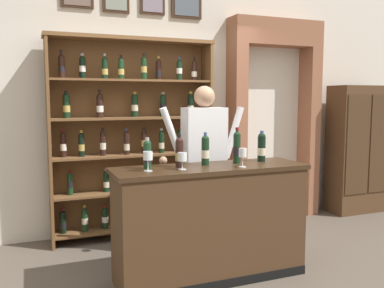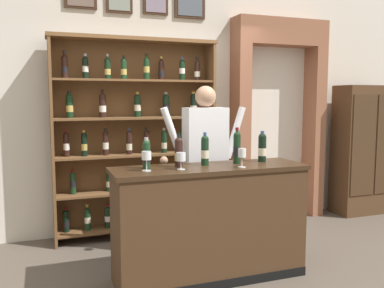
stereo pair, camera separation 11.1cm
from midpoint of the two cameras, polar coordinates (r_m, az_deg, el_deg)
name	(u,v)px [view 2 (the right image)]	position (r m, az deg, el deg)	size (l,w,h in m)	color
ground_plane	(206,279)	(3.94, 2.81, -17.99)	(14.00, 14.00, 0.02)	brown
back_wall	(156,97)	(5.18, -4.38, 6.42)	(12.00, 0.19, 3.24)	silver
wine_shelf	(135,134)	(4.84, -7.14, 1.32)	(1.90, 0.33, 2.28)	brown
archway_doorway	(275,108)	(5.71, 11.84, 4.91)	(1.30, 0.45, 2.63)	#935B42
side_cabinet	(365,150)	(6.32, 23.06, -0.72)	(0.86, 0.41, 1.78)	#4C331E
tasting_counter	(210,223)	(3.77, 3.31, -10.73)	(1.73, 0.53, 1.02)	#422B19
shopkeeper	(205,151)	(4.21, 2.58, -1.01)	(0.93, 0.22, 1.73)	#2D3347
tasting_bottle_super_tuscan	(146,154)	(3.53, -5.38, -1.35)	(0.07, 0.07, 0.26)	#19381E
tasting_bottle_brunello	(179,152)	(3.59, -0.95, -1.10)	(0.07, 0.07, 0.29)	black
tasting_bottle_grappa	(205,150)	(3.70, 2.64, -0.83)	(0.07, 0.07, 0.29)	black
tasting_bottle_chianti	(237,147)	(3.82, 7.01, -0.42)	(0.07, 0.07, 0.33)	black
tasting_bottle_bianco	(262,147)	(3.96, 10.39, -0.44)	(0.08, 0.08, 0.29)	black
wine_glass_left	(181,158)	(3.46, -0.61, -1.91)	(0.08, 0.08, 0.14)	silver
wine_glass_center	(242,154)	(3.60, 7.75, -1.39)	(0.07, 0.07, 0.17)	silver
wine_glass_spare	(146,157)	(3.41, -5.34, -1.77)	(0.08, 0.08, 0.16)	silver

